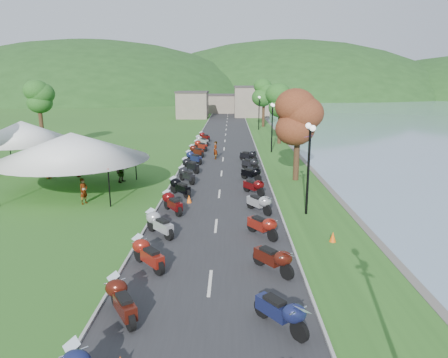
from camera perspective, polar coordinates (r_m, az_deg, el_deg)
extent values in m
cube|color=#2C2C2E|center=(44.00, 0.01, 4.32)|extent=(7.00, 120.00, 0.02)
cube|color=gray|center=(88.57, -0.79, 10.73)|extent=(18.00, 16.00, 5.00)
imported|color=slate|center=(25.82, -19.28, -3.35)|extent=(0.61, 0.70, 1.61)
imported|color=slate|center=(35.37, -16.54, 1.37)|extent=(0.78, 0.47, 1.55)
imported|color=slate|center=(33.13, -20.07, 0.28)|extent=(1.12, 0.98, 1.65)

